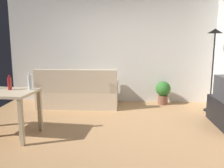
% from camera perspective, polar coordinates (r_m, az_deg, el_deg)
% --- Properties ---
extents(ground_plane, '(5.20, 4.40, 0.02)m').
position_cam_1_polar(ground_plane, '(4.36, -1.72, -11.06)').
color(ground_plane, tan).
extents(wall_rear, '(5.20, 0.10, 2.70)m').
position_cam_1_polar(wall_rear, '(6.26, -0.04, 8.21)').
color(wall_rear, silver).
rests_on(wall_rear, ground_plane).
extents(couch, '(1.86, 0.84, 0.92)m').
position_cam_1_polar(couch, '(5.88, -7.85, -2.29)').
color(couch, beige).
rests_on(couch, ground_plane).
extents(torchiere_lamp, '(0.32, 0.32, 1.81)m').
position_cam_1_polar(torchiere_lamp, '(5.75, 22.68, 7.88)').
color(torchiere_lamp, black).
rests_on(torchiere_lamp, ground_plane).
extents(potted_plant, '(0.36, 0.36, 0.57)m').
position_cam_1_polar(potted_plant, '(6.14, 11.82, -1.64)').
color(potted_plant, brown).
rests_on(potted_plant, ground_plane).
extents(bottle_red, '(0.06, 0.06, 0.25)m').
position_cam_1_polar(bottle_red, '(4.36, -22.76, 0.13)').
color(bottle_red, '#AD2323').
rests_on(bottle_red, desk).
extents(bottle_clear, '(0.07, 0.07, 0.28)m').
position_cam_1_polar(bottle_clear, '(4.27, -18.61, 0.45)').
color(bottle_clear, silver).
rests_on(bottle_clear, desk).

